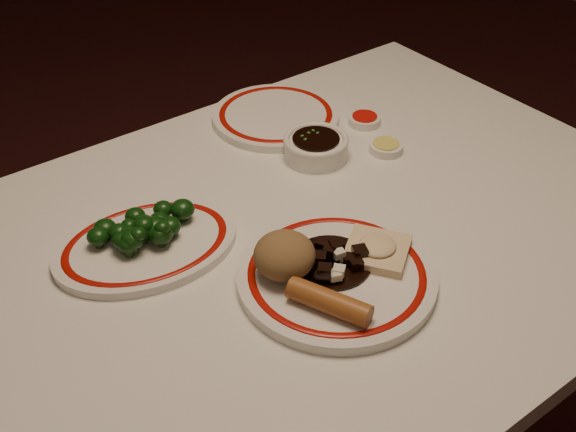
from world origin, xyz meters
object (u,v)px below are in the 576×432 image
(rice_mound, at_px, (284,255))
(spring_roll, at_px, (329,302))
(broccoli_pile, at_px, (142,229))
(fried_wonton, at_px, (377,249))
(main_plate, at_px, (336,276))
(soy_bowl, at_px, (316,148))
(broccoli_plate, at_px, (146,245))
(dining_table, at_px, (318,266))
(stirfry_heap, at_px, (332,259))

(rice_mound, distance_m, spring_roll, 0.10)
(broccoli_pile, bearing_deg, fried_wonton, -43.01)
(fried_wonton, bearing_deg, main_plate, 176.06)
(broccoli_pile, bearing_deg, main_plate, -51.84)
(rice_mound, xyz_separation_m, broccoli_pile, (-0.13, 0.20, -0.01))
(soy_bowl, bearing_deg, spring_roll, -126.33)
(fried_wonton, bearing_deg, spring_roll, -160.32)
(broccoli_pile, bearing_deg, broccoli_plate, -87.57)
(soy_bowl, bearing_deg, main_plate, -123.60)
(fried_wonton, bearing_deg, broccoli_plate, 137.68)
(dining_table, height_order, rice_mound, rice_mound)
(spring_roll, relative_size, stirfry_heap, 0.98)
(fried_wonton, distance_m, broccoli_pile, 0.36)
(main_plate, height_order, stirfry_heap, stirfry_heap)
(rice_mound, bearing_deg, main_plate, -37.36)
(main_plate, bearing_deg, spring_roll, -138.12)
(dining_table, relative_size, main_plate, 3.60)
(main_plate, height_order, fried_wonton, fried_wonton)
(fried_wonton, bearing_deg, dining_table, 93.47)
(rice_mound, xyz_separation_m, stirfry_heap, (0.07, -0.03, -0.02))
(main_plate, bearing_deg, soy_bowl, 56.40)
(main_plate, distance_m, rice_mound, 0.09)
(stirfry_heap, bearing_deg, fried_wonton, -18.95)
(soy_bowl, bearing_deg, fried_wonton, -111.47)
(broccoli_plate, bearing_deg, main_plate, -51.16)
(dining_table, relative_size, broccoli_plate, 3.69)
(spring_roll, height_order, fried_wonton, spring_roll)
(main_plate, height_order, soy_bowl, soy_bowl)
(dining_table, distance_m, broccoli_plate, 0.30)
(fried_wonton, xyz_separation_m, stirfry_heap, (-0.07, 0.02, -0.00))
(main_plate, height_order, broccoli_pile, broccoli_pile)
(spring_roll, height_order, broccoli_pile, broccoli_pile)
(spring_roll, distance_m, stirfry_heap, 0.10)
(rice_mound, xyz_separation_m, soy_bowl, (0.25, 0.24, -0.03))
(rice_mound, height_order, spring_roll, rice_mound)
(spring_roll, bearing_deg, broccoli_plate, 91.01)
(spring_roll, relative_size, broccoli_pile, 0.70)
(main_plate, xyz_separation_m, stirfry_heap, (0.01, 0.02, 0.02))
(dining_table, bearing_deg, rice_mound, -149.37)
(spring_roll, relative_size, fried_wonton, 0.95)
(spring_roll, distance_m, broccoli_pile, 0.32)
(broccoli_plate, bearing_deg, dining_table, -23.78)
(spring_roll, relative_size, soy_bowl, 1.02)
(main_plate, height_order, spring_roll, spring_roll)
(rice_mound, height_order, soy_bowl, rice_mound)
(main_plate, bearing_deg, rice_mound, 142.64)
(dining_table, height_order, broccoli_plate, broccoli_plate)
(dining_table, distance_m, fried_wonton, 0.18)
(dining_table, xyz_separation_m, broccoli_plate, (-0.26, 0.11, 0.10))
(broccoli_plate, bearing_deg, soy_bowl, 7.19)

